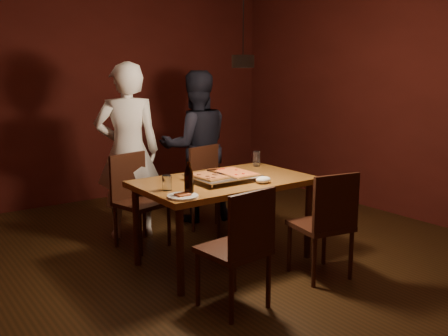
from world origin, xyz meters
TOP-DOWN VIEW (x-y plane):
  - room_shell at (0.00, 0.00)m, footprint 6.00×6.00m
  - dining_table at (-0.01, 0.24)m, footprint 1.50×0.90m
  - chair_far_left at (-0.45, 1.08)m, footprint 0.51×0.51m
  - chair_far_right at (0.39, 1.03)m, footprint 0.50×0.50m
  - chair_near_left at (-0.46, -0.59)m, footprint 0.46×0.46m
  - chair_near_right at (0.44, -0.56)m, footprint 0.49×0.49m
  - pizza_tray at (-0.05, 0.21)m, footprint 0.57×0.47m
  - pizza_meat at (-0.20, 0.22)m, footprint 0.24×0.35m
  - pizza_cheese at (0.07, 0.20)m, footprint 0.26×0.41m
  - spatula at (-0.05, 0.22)m, footprint 0.13×0.25m
  - beer_bottle_a at (-0.55, -0.05)m, footprint 0.07×0.07m
  - beer_bottle_b at (-0.52, -0.01)m, footprint 0.06×0.06m
  - water_glass_left at (-0.61, 0.18)m, footprint 0.08×0.08m
  - water_glass_right at (0.60, 0.54)m, footprint 0.07×0.07m
  - plate_slice at (-0.62, -0.08)m, footprint 0.23×0.23m
  - napkin at (0.17, -0.07)m, footprint 0.14×0.11m
  - diner_white at (-0.39, 1.37)m, footprint 0.74×0.61m
  - diner_dark at (0.48, 1.47)m, footprint 0.96×0.85m
  - pendant_lamp at (0.00, 0.00)m, footprint 0.18×0.18m

SIDE VIEW (x-z plane):
  - chair_far_left at x=-0.45m, z-range 0.29..0.78m
  - chair_far_right at x=0.39m, z-range 0.29..0.78m
  - chair_near_left at x=-0.46m, z-range 0.29..0.78m
  - chair_near_right at x=0.44m, z-range 0.29..0.78m
  - dining_table at x=-0.01m, z-range 0.30..1.05m
  - plate_slice at x=-0.62m, z-range 0.75..0.77m
  - pizza_tray at x=-0.05m, z-range 0.75..0.80m
  - napkin at x=0.17m, z-range 0.75..0.81m
  - pizza_meat at x=-0.20m, z-range 0.80..0.82m
  - pizza_cheese at x=0.07m, z-range 0.80..0.82m
  - water_glass_left at x=-0.61m, z-range 0.75..0.87m
  - spatula at x=-0.05m, z-range 0.79..0.83m
  - water_glass_right at x=0.60m, z-range 0.75..0.90m
  - diner_dark at x=0.48m, z-range 0.00..1.67m
  - beer_bottle_b at x=-0.52m, z-range 0.75..0.98m
  - beer_bottle_a at x=-0.55m, z-range 0.75..1.01m
  - diner_white at x=-0.39m, z-range 0.00..1.76m
  - room_shell at x=0.00m, z-range -1.60..4.40m
  - pendant_lamp at x=0.00m, z-range 1.21..2.31m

